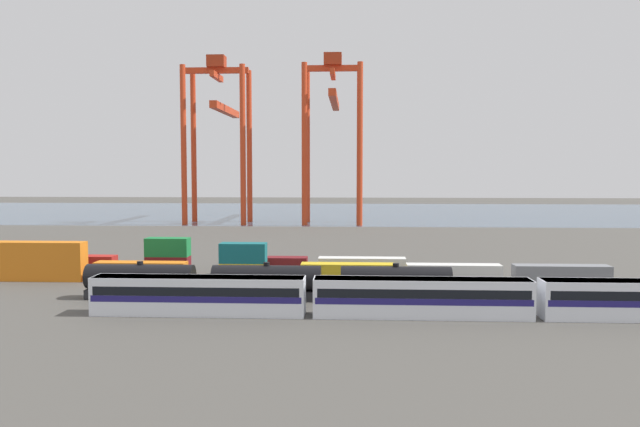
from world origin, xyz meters
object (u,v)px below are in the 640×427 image
Objects in this scene: shipping_container_11 at (264,266)px; gantry_crane_central at (333,120)px; shipping_container_0 at (40,271)px; shipping_container_12 at (362,267)px; freight_tank_row at (267,282)px; shipping_container_7 at (561,275)px; shipping_container_3 at (243,272)px; passenger_train at (422,296)px; gantry_crane_west at (219,124)px.

gantry_crane_central reaches higher than shipping_container_11.
shipping_container_0 is 43.39m from shipping_container_12.
freight_tank_row reaches higher than shipping_container_0.
shipping_container_7 is at bearing 0.00° from shipping_container_0.
shipping_container_3 is 0.13× the size of gantry_crane_central.
passenger_train is 5.54× the size of shipping_container_7.
shipping_container_0 and shipping_container_11 have the same top height.
freight_tank_row is at bearing -66.90° from shipping_container_3.
gantry_crane_central is at bearing 108.99° from shipping_container_7.
gantry_crane_central is at bearing 85.45° from shipping_container_11.
gantry_crane_central is at bearing 84.53° from shipping_container_3.
shipping_container_3 is at bearing -109.49° from shipping_container_11.
shipping_container_7 is at bearing -12.31° from shipping_container_12.
shipping_container_12 is at bearing 19.52° from shipping_container_3.
gantry_crane_west reaches higher than freight_tank_row.
shipping_container_0 is 95.99m from gantry_crane_west.
gantry_crane_central is (4.38, 104.08, 26.62)m from freight_tank_row.
gantry_crane_central reaches higher than shipping_container_0.
passenger_train reaches higher than shipping_container_11.
shipping_container_3 is 97.69m from gantry_crane_central.
gantry_crane_central reaches higher than freight_tank_row.
shipping_container_0 and shipping_container_3 have the same top height.
shipping_container_0 is at bearing 159.46° from passenger_train.
passenger_train is 28.01m from shipping_container_3.
shipping_container_3 is 0.50× the size of shipping_container_12.
gantry_crane_central is (-12.31, 111.59, 26.49)m from passenger_train.
shipping_container_12 is at bearing 167.69° from shipping_container_7.
shipping_container_11 is at bearing -74.02° from gantry_crane_west.
gantry_crane_west is at bearing 105.98° from shipping_container_11.
freight_tank_row is at bearing -75.08° from gantry_crane_west.
freight_tank_row is 0.90× the size of gantry_crane_central.
shipping_container_0 is 1.00× the size of shipping_container_7.
freight_tank_row reaches higher than shipping_container_12.
shipping_container_12 is at bearing 103.28° from passenger_train.
shipping_container_3 is 0.13× the size of gantry_crane_west.
freight_tank_row is 38.05m from shipping_container_7.
gantry_crane_west is at bearing 103.92° from shipping_container_3.
passenger_train is 121.61m from gantry_crane_west.
shipping_container_11 is 93.91m from gantry_crane_west.
shipping_container_7 is 115.25m from gantry_crane_west.
shipping_container_3 and shipping_container_11 have the same top height.
shipping_container_12 is 0.26× the size of gantry_crane_west.
shipping_container_11 is at bearing 129.07° from passenger_train.
passenger_train is 1.46× the size of gantry_crane_west.
shipping_container_11 is at bearing 10.70° from shipping_container_0.
passenger_train is 26.94m from shipping_container_7.
shipping_container_3 is at bearing -160.48° from shipping_container_12.
shipping_container_7 and shipping_container_11 have the same top height.
shipping_container_11 is 92.24m from gantry_crane_central.
freight_tank_row reaches higher than shipping_container_7.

